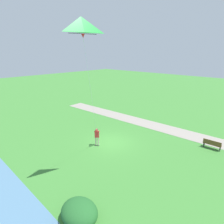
# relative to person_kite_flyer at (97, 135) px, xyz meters

# --- Properties ---
(ground_plane) EXTENTS (120.00, 120.00, 0.00)m
(ground_plane) POSITION_rel_person_kite_flyer_xyz_m (-1.41, 0.52, -1.05)
(ground_plane) COLOR #3D7F33
(walkway_path) EXTENTS (3.97, 32.08, 0.02)m
(walkway_path) POSITION_rel_person_kite_flyer_xyz_m (-8.08, 2.52, -1.04)
(walkway_path) COLOR gray
(walkway_path) RESTS_ON ground
(person_kite_flyer) EXTENTS (0.60, 0.58, 1.83)m
(person_kite_flyer) POSITION_rel_person_kite_flyer_xyz_m (0.00, 0.00, 0.00)
(person_kite_flyer) COLOR #232328
(person_kite_flyer) RESTS_ON ground
(flying_kite) EXTENTS (4.24, 3.28, 8.44)m
(flying_kite) POSITION_rel_person_kite_flyer_xyz_m (3.62, 3.04, 8.58)
(flying_kite) COLOR green
(park_bench_near_walkway) EXTENTS (0.51, 1.52, 0.88)m
(park_bench_near_walkway) POSITION_rel_person_kite_flyer_xyz_m (-6.68, 8.10, -0.54)
(park_bench_near_walkway) COLOR brown
(park_bench_near_walkway) RESTS_ON ground
(lakeside_shrub) EXTENTS (1.76, 2.09, 1.08)m
(lakeside_shrub) POSITION_rel_person_kite_flyer_xyz_m (6.16, 5.35, -0.51)
(lakeside_shrub) COLOR #236028
(lakeside_shrub) RESTS_ON ground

